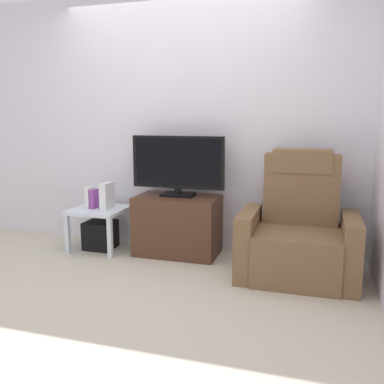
{
  "coord_description": "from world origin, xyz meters",
  "views": [
    {
      "loc": [
        1.36,
        -3.01,
        1.36
      ],
      "look_at": [
        0.29,
        0.5,
        0.7
      ],
      "focal_mm": 39.13,
      "sensor_mm": 36.0,
      "label": 1
    }
  ],
  "objects_px": {
    "television": "(178,165)",
    "game_console": "(107,196)",
    "subwoofer_box": "(100,235)",
    "book_middle": "(94,199)",
    "book_leftmost": "(89,198)",
    "side_table": "(100,214)",
    "tv_stand": "(178,225)",
    "recliner_armchair": "(298,234)"
  },
  "relations": [
    {
      "from": "game_console",
      "to": "subwoofer_box",
      "type": "bearing_deg",
      "value": -173.66
    },
    {
      "from": "side_table",
      "to": "game_console",
      "type": "relative_size",
      "value": 2.03
    },
    {
      "from": "side_table",
      "to": "subwoofer_box",
      "type": "distance_m",
      "value": 0.22
    },
    {
      "from": "television",
      "to": "book_middle",
      "type": "xyz_separation_m",
      "value": [
        -0.88,
        -0.11,
        -0.37
      ]
    },
    {
      "from": "recliner_armchair",
      "to": "subwoofer_box",
      "type": "xyz_separation_m",
      "value": [
        -2.01,
        0.19,
        -0.23
      ]
    },
    {
      "from": "tv_stand",
      "to": "subwoofer_box",
      "type": "distance_m",
      "value": 0.85
    },
    {
      "from": "television",
      "to": "side_table",
      "type": "distance_m",
      "value": 0.99
    },
    {
      "from": "television",
      "to": "game_console",
      "type": "distance_m",
      "value": 0.82
    },
    {
      "from": "side_table",
      "to": "book_leftmost",
      "type": "xyz_separation_m",
      "value": [
        -0.1,
        -0.02,
        0.17
      ]
    },
    {
      "from": "recliner_armchair",
      "to": "side_table",
      "type": "bearing_deg",
      "value": 178.04
    },
    {
      "from": "tv_stand",
      "to": "subwoofer_box",
      "type": "bearing_deg",
      "value": -175.33
    },
    {
      "from": "subwoofer_box",
      "to": "book_middle",
      "type": "distance_m",
      "value": 0.39
    },
    {
      "from": "recliner_armchair",
      "to": "tv_stand",
      "type": "bearing_deg",
      "value": 171.2
    },
    {
      "from": "tv_stand",
      "to": "side_table",
      "type": "xyz_separation_m",
      "value": [
        -0.83,
        -0.07,
        0.07
      ]
    },
    {
      "from": "subwoofer_box",
      "to": "book_middle",
      "type": "height_order",
      "value": "book_middle"
    },
    {
      "from": "book_leftmost",
      "to": "television",
      "type": "bearing_deg",
      "value": 6.53
    },
    {
      "from": "television",
      "to": "game_console",
      "type": "relative_size",
      "value": 3.5
    },
    {
      "from": "recliner_armchair",
      "to": "side_table",
      "type": "relative_size",
      "value": 2.0
    },
    {
      "from": "tv_stand",
      "to": "recliner_armchair",
      "type": "relative_size",
      "value": 0.75
    },
    {
      "from": "television",
      "to": "game_console",
      "type": "height_order",
      "value": "television"
    },
    {
      "from": "subwoofer_box",
      "to": "game_console",
      "type": "xyz_separation_m",
      "value": [
        0.09,
        0.01,
        0.42
      ]
    },
    {
      "from": "book_middle",
      "to": "recliner_armchair",
      "type": "bearing_deg",
      "value": -4.61
    },
    {
      "from": "television",
      "to": "book_middle",
      "type": "height_order",
      "value": "television"
    },
    {
      "from": "side_table",
      "to": "tv_stand",
      "type": "bearing_deg",
      "value": 4.67
    },
    {
      "from": "book_leftmost",
      "to": "book_middle",
      "type": "relative_size",
      "value": 1.1
    },
    {
      "from": "side_table",
      "to": "book_leftmost",
      "type": "bearing_deg",
      "value": -168.69
    },
    {
      "from": "recliner_armchair",
      "to": "book_middle",
      "type": "distance_m",
      "value": 2.07
    },
    {
      "from": "television",
      "to": "book_leftmost",
      "type": "bearing_deg",
      "value": -173.47
    },
    {
      "from": "subwoofer_box",
      "to": "television",
      "type": "bearing_deg",
      "value": 5.95
    },
    {
      "from": "subwoofer_box",
      "to": "book_leftmost",
      "type": "relative_size",
      "value": 1.34
    },
    {
      "from": "recliner_armchair",
      "to": "side_table",
      "type": "distance_m",
      "value": 2.02
    },
    {
      "from": "book_leftmost",
      "to": "game_console",
      "type": "distance_m",
      "value": 0.19
    },
    {
      "from": "television",
      "to": "book_leftmost",
      "type": "distance_m",
      "value": 1.0
    },
    {
      "from": "book_leftmost",
      "to": "subwoofer_box",
      "type": "bearing_deg",
      "value": 11.31
    },
    {
      "from": "recliner_armchair",
      "to": "game_console",
      "type": "xyz_separation_m",
      "value": [
        -1.92,
        0.2,
        0.19
      ]
    },
    {
      "from": "recliner_armchair",
      "to": "game_console",
      "type": "height_order",
      "value": "recliner_armchair"
    },
    {
      "from": "tv_stand",
      "to": "side_table",
      "type": "relative_size",
      "value": 1.51
    },
    {
      "from": "side_table",
      "to": "book_middle",
      "type": "height_order",
      "value": "book_middle"
    },
    {
      "from": "television",
      "to": "side_table",
      "type": "relative_size",
      "value": 1.72
    },
    {
      "from": "television",
      "to": "game_console",
      "type": "bearing_deg",
      "value": -174.1
    },
    {
      "from": "recliner_armchair",
      "to": "game_console",
      "type": "distance_m",
      "value": 1.94
    },
    {
      "from": "book_middle",
      "to": "game_console",
      "type": "distance_m",
      "value": 0.14
    }
  ]
}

